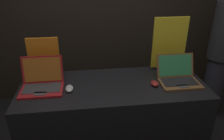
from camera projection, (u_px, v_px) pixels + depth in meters
wall_back at (101, 3)px, 2.94m from camera, size 8.00×0.05×2.80m
display_counter at (113, 123)px, 2.18m from camera, size 1.69×0.68×0.88m
laptop_front at (42, 82)px, 1.91m from camera, size 0.36×0.30×0.26m
mouse_front at (69, 88)px, 1.90m from camera, size 0.07×0.12×0.03m
promo_stand_front at (44, 59)px, 2.06m from camera, size 0.29×0.07×0.39m
laptop_back at (178, 76)px, 2.02m from camera, size 0.36×0.31×0.23m
mouse_back at (155, 84)px, 1.97m from camera, size 0.07×0.10×0.04m
promo_stand_back at (169, 45)px, 2.19m from camera, size 0.34×0.07×0.54m
person_bystander at (221, 53)px, 2.68m from camera, size 0.32×0.32×1.70m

